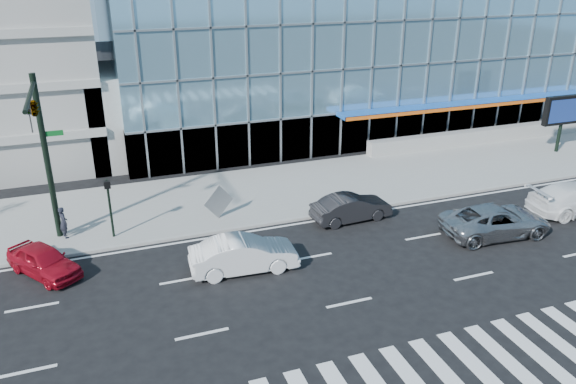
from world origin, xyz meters
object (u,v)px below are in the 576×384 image
(dark_sedan, at_px, (351,208))
(white_sedan, at_px, (244,254))
(ped_signal_post, at_px, (109,200))
(silver_suv, at_px, (496,221))
(red_sedan, at_px, (44,261))
(pedestrian, at_px, (64,222))
(tilted_panel, at_px, (219,202))
(traffic_signal, at_px, (38,125))
(marquee_sign, at_px, (564,111))

(dark_sedan, bearing_deg, white_sedan, 111.18)
(ped_signal_post, height_order, silver_suv, ped_signal_post)
(red_sedan, relative_size, pedestrian, 2.41)
(tilted_panel, bearing_deg, traffic_signal, 164.78)
(red_sedan, bearing_deg, silver_suv, -44.85)
(dark_sedan, height_order, pedestrian, pedestrian)
(traffic_signal, distance_m, tilted_panel, 9.43)
(silver_suv, relative_size, pedestrian, 3.43)
(silver_suv, height_order, red_sedan, silver_suv)
(dark_sedan, relative_size, red_sedan, 1.11)
(ped_signal_post, distance_m, marquee_sign, 30.67)
(marquee_sign, bearing_deg, dark_sedan, -164.93)
(marquee_sign, bearing_deg, ped_signal_post, -174.29)
(dark_sedan, bearing_deg, silver_suv, -127.06)
(ped_signal_post, relative_size, dark_sedan, 0.70)
(silver_suv, relative_size, white_sedan, 1.16)
(marquee_sign, distance_m, tilted_panel, 25.32)
(marquee_sign, relative_size, red_sedan, 1.03)
(white_sedan, bearing_deg, dark_sedan, -61.67)
(traffic_signal, xyz_separation_m, dark_sedan, (14.45, -1.57, -5.46))
(marquee_sign, bearing_deg, white_sedan, -162.30)
(dark_sedan, bearing_deg, traffic_signal, 80.43)
(ped_signal_post, xyz_separation_m, white_sedan, (5.23, -5.01, -1.36))
(traffic_signal, relative_size, pedestrian, 4.99)
(dark_sedan, bearing_deg, tilted_panel, 66.97)
(silver_suv, xyz_separation_m, white_sedan, (-12.72, 0.93, 0.02))
(traffic_signal, xyz_separation_m, pedestrian, (0.27, 1.15, -5.21))
(traffic_signal, bearing_deg, dark_sedan, -6.20)
(traffic_signal, bearing_deg, ped_signal_post, 8.52)
(tilted_panel, bearing_deg, marquee_sign, -14.80)
(red_sedan, xyz_separation_m, tilted_panel, (8.45, 2.78, 0.41))
(white_sedan, bearing_deg, tilted_panel, 2.04)
(silver_suv, height_order, pedestrian, pedestrian)
(ped_signal_post, distance_m, white_sedan, 7.37)
(marquee_sign, relative_size, tilted_panel, 3.08)
(ped_signal_post, xyz_separation_m, dark_sedan, (11.96, -1.94, -1.44))
(dark_sedan, bearing_deg, ped_signal_post, 77.39)
(silver_suv, xyz_separation_m, dark_sedan, (-6.00, 4.00, -0.06))
(ped_signal_post, height_order, dark_sedan, ped_signal_post)
(white_sedan, xyz_separation_m, dark_sedan, (6.72, 3.07, -0.08))
(traffic_signal, relative_size, marquee_sign, 2.00)
(marquee_sign, height_order, pedestrian, marquee_sign)
(ped_signal_post, relative_size, tilted_panel, 2.31)
(traffic_signal, relative_size, ped_signal_post, 2.67)
(pedestrian, bearing_deg, red_sedan, 144.73)
(tilted_panel, bearing_deg, white_sedan, -112.56)
(silver_suv, xyz_separation_m, tilted_panel, (-12.56, 6.34, 0.30))
(silver_suv, bearing_deg, traffic_signal, 79.18)
(marquee_sign, height_order, silver_suv, marquee_sign)
(traffic_signal, bearing_deg, silver_suv, -15.23)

